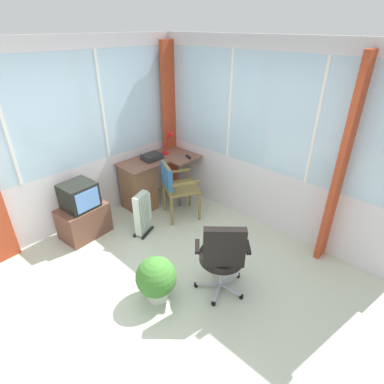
{
  "coord_description": "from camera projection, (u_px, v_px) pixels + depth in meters",
  "views": [
    {
      "loc": [
        -1.63,
        -2.04,
        2.7
      ],
      "look_at": [
        0.84,
        0.34,
        0.81
      ],
      "focal_mm": 28.71,
      "sensor_mm": 36.0,
      "label": 1
    }
  ],
  "objects": [
    {
      "name": "wooden_armchair",
      "position": [
        174.0,
        183.0,
        4.61
      ],
      "size": [
        0.65,
        0.64,
        0.9
      ],
      "color": "olive",
      "rests_on": "ground"
    },
    {
      "name": "desk",
      "position": [
        141.0,
        184.0,
        4.96
      ],
      "size": [
        1.23,
        0.76,
        0.77
      ],
      "color": "brown",
      "rests_on": "ground"
    },
    {
      "name": "curtain_east_far",
      "position": [
        342.0,
        168.0,
        3.51
      ],
      "size": [
        0.3,
        0.07,
        2.49
      ],
      "primitive_type": "cube",
      "rotation": [
        0.0,
        0.0,
        -0.0
      ],
      "color": "#B24023",
      "rests_on": "ground"
    },
    {
      "name": "tv_remote",
      "position": [
        188.0,
        157.0,
        5.01
      ],
      "size": [
        0.1,
        0.16,
        0.02
      ],
      "primitive_type": "cube",
      "rotation": [
        0.0,
        0.0,
        -0.4
      ],
      "color": "black",
      "rests_on": "desk"
    },
    {
      "name": "desk_lamp",
      "position": [
        170.0,
        139.0,
        5.06
      ],
      "size": [
        0.22,
        0.19,
        0.39
      ],
      "color": "red",
      "rests_on": "desk"
    },
    {
      "name": "tv_on_stand",
      "position": [
        83.0,
        213.0,
        4.31
      ],
      "size": [
        0.68,
        0.5,
        0.82
      ],
      "color": "brown",
      "rests_on": "ground"
    },
    {
      "name": "east_window_panel",
      "position": [
        267.0,
        141.0,
        4.18
      ],
      "size": [
        0.07,
        3.83,
        2.59
      ],
      "color": "silver",
      "rests_on": "ground"
    },
    {
      "name": "north_window_panel",
      "position": [
        63.0,
        142.0,
        4.13
      ],
      "size": [
        3.86,
        0.07,
        2.59
      ],
      "color": "silver",
      "rests_on": "ground"
    },
    {
      "name": "potted_plant",
      "position": [
        156.0,
        278.0,
        3.31
      ],
      "size": [
        0.45,
        0.45,
        0.53
      ],
      "color": "beige",
      "rests_on": "ground"
    },
    {
      "name": "paper_tray",
      "position": [
        152.0,
        157.0,
        4.92
      ],
      "size": [
        0.31,
        0.24,
        0.09
      ],
      "primitive_type": "cube",
      "rotation": [
        0.0,
        0.0,
        -0.03
      ],
      "color": "#272527",
      "rests_on": "desk"
    },
    {
      "name": "office_chair",
      "position": [
        223.0,
        254.0,
        3.25
      ],
      "size": [
        0.61,
        0.61,
        0.96
      ],
      "color": "#B7B7BF",
      "rests_on": "ground"
    },
    {
      "name": "curtain_corner",
      "position": [
        170.0,
        120.0,
        5.22
      ],
      "size": [
        0.3,
        0.08,
        2.49
      ],
      "primitive_type": "cube",
      "rotation": [
        0.0,
        0.0,
        0.05
      ],
      "color": "#B24023",
      "rests_on": "ground"
    },
    {
      "name": "space_heater",
      "position": [
        143.0,
        213.0,
        4.38
      ],
      "size": [
        0.37,
        0.27,
        0.64
      ],
      "color": "silver",
      "rests_on": "ground"
    },
    {
      "name": "ground",
      "position": [
        163.0,
        289.0,
        3.59
      ],
      "size": [
        4.86,
        4.83,
        0.06
      ],
      "primitive_type": "cube",
      "color": "beige"
    }
  ]
}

